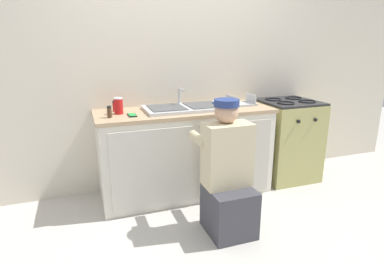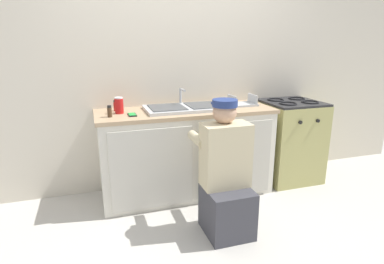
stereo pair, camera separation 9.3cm
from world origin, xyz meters
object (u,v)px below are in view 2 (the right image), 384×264
stove_range (289,140)px  soda_cup_red (119,105)px  plumber_person (226,179)px  spice_bottle_pepper (110,111)px  cell_phone (132,115)px  spice_bottle_red (116,106)px  dish_rack_tray (242,103)px  sink_double_basin (186,108)px

stove_range → soda_cup_red: soda_cup_red is taller
plumber_person → spice_bottle_pepper: (-0.84, 0.67, 0.48)m
plumber_person → stove_range: bearing=34.7°
cell_phone → spice_bottle_pepper: spice_bottle_pepper is taller
stove_range → spice_bottle_red: spice_bottle_red is taller
dish_rack_tray → spice_bottle_pepper: (-1.37, -0.14, 0.03)m
spice_bottle_red → cell_phone: spice_bottle_red is taller
stove_range → dish_rack_tray: size_ratio=3.27×
sink_double_basin → stove_range: bearing=-0.1°
dish_rack_tray → soda_cup_red: 1.27m
soda_cup_red → spice_bottle_pepper: size_ratio=1.45×
spice_bottle_red → dish_rack_tray: (1.29, -0.12, -0.03)m
stove_range → cell_phone: bearing=-176.8°
dish_rack_tray → spice_bottle_red: bearing=174.8°
spice_bottle_red → cell_phone: (0.12, -0.25, -0.04)m
plumber_person → spice_bottle_pepper: bearing=141.3°
cell_phone → spice_bottle_pepper: (-0.20, -0.01, 0.04)m
plumber_person → spice_bottle_red: 1.30m
soda_cup_red → cell_phone: size_ratio=1.09×
plumber_person → spice_bottle_red: size_ratio=10.52×
sink_double_basin → soda_cup_red: 0.64m
spice_bottle_red → plumber_person: bearing=-50.5°
plumber_person → dish_rack_tray: size_ratio=3.94×
sink_double_basin → dish_rack_tray: size_ratio=2.86×
cell_phone → spice_bottle_pepper: 0.20m
plumber_person → dish_rack_tray: 1.07m
spice_bottle_red → soda_cup_red: bearing=-80.3°
stove_range → cell_phone: size_ratio=6.55×
sink_double_basin → cell_phone: size_ratio=5.71×
plumber_person → cell_phone: size_ratio=7.89×
stove_range → dish_rack_tray: 0.75m
sink_double_basin → plumber_person: (0.10, -0.78, -0.45)m
dish_rack_tray → spice_bottle_pepper: size_ratio=2.67×
stove_range → dish_rack_tray: dish_rack_tray is taller
cell_phone → spice_bottle_pepper: bearing=-177.0°
sink_double_basin → dish_rack_tray: (0.63, 0.03, 0.01)m
stove_range → soda_cup_red: bearing=179.4°
stove_range → spice_bottle_pepper: 2.03m
plumber_person → soda_cup_red: size_ratio=7.26×
plumber_person → spice_bottle_pepper: plumber_person is taller
soda_cup_red → spice_bottle_pepper: 0.16m
plumber_person → cell_phone: (-0.64, 0.68, 0.44)m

